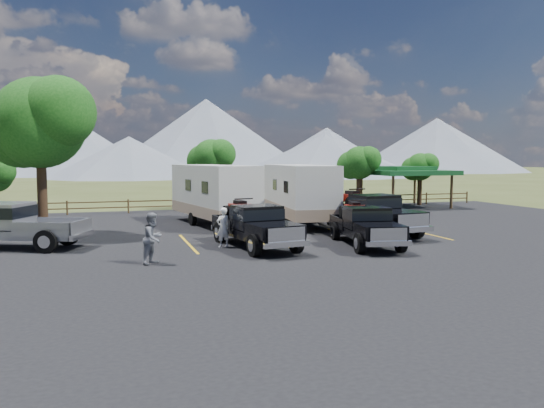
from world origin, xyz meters
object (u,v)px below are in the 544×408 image
object	(u,v)px
pickup_silver	(11,225)
person_b	(153,238)
pavilion	(405,172)
trailer_right	(303,191)
rig_left	(254,224)
rig_right	(371,213)
trailer_left	(214,194)
tree_big_nw	(39,123)
trailer_center	(299,193)
person_a	(223,227)
rig_center	(365,224)

from	to	relation	value
pickup_silver	person_b	distance (m)	7.55
pavilion	person_b	size ratio (longest dim) A/B	3.31
trailer_right	pavilion	bearing A→B (deg)	11.89
rig_left	pickup_silver	size ratio (longest dim) A/B	0.93
rig_right	trailer_left	size ratio (longest dim) A/B	0.69
tree_big_nw	trailer_center	size ratio (longest dim) A/B	0.79
trailer_right	person_b	size ratio (longest dim) A/B	4.68
tree_big_nw	person_a	xyz separation A→B (m)	(7.85, -6.45, -4.70)
tree_big_nw	rig_center	bearing A→B (deg)	-29.11
trailer_center	trailer_right	size ratio (longest dim) A/B	1.13
rig_right	pickup_silver	size ratio (longest dim) A/B	1.01
rig_left	person_b	bearing A→B (deg)	-159.78
trailer_left	trailer_center	world-z (taller)	trailer_center
rig_center	rig_right	size ratio (longest dim) A/B	0.87
trailer_left	person_a	distance (m)	7.86
trailer_center	person_b	size ratio (longest dim) A/B	5.28
trailer_right	pickup_silver	distance (m)	18.88
rig_left	person_b	distance (m)	5.11
tree_big_nw	rig_left	bearing A→B (deg)	-36.37
trailer_center	rig_right	bearing A→B (deg)	-60.22
rig_center	pickup_silver	bearing A→B (deg)	174.45
rig_center	trailer_right	world-z (taller)	trailer_right
trailer_right	person_a	xyz separation A→B (m)	(-7.97, -11.39, -0.72)
pavilion	rig_right	distance (m)	15.96
rig_center	trailer_right	xyz separation A→B (m)	(1.89, 12.70, 0.66)
rig_center	person_a	size ratio (longest dim) A/B	3.45
trailer_left	pickup_silver	world-z (taller)	trailer_left
trailer_center	tree_big_nw	bearing A→B (deg)	-174.58
pickup_silver	rig_left	bearing A→B (deg)	96.33
trailer_left	person_a	world-z (taller)	trailer_left
pavilion	trailer_right	xyz separation A→B (m)	(-9.73, -3.04, -1.16)
trailer_center	person_b	bearing A→B (deg)	-129.33
pavilion	rig_center	size ratio (longest dim) A/B	1.04
rig_left	rig_center	bearing A→B (deg)	-20.12
rig_right	rig_left	bearing A→B (deg)	-168.73
trailer_left	trailer_right	distance (m)	7.76
trailer_right	trailer_center	bearing A→B (deg)	-118.50
rig_right	pickup_silver	distance (m)	16.73
trailer_center	person_a	world-z (taller)	trailer_center
rig_right	pickup_silver	bearing A→B (deg)	171.60
trailer_center	trailer_right	xyz separation A→B (m)	(2.07, 4.87, -0.21)
rig_left	trailer_center	xyz separation A→B (m)	(4.58, 6.82, 0.81)
tree_big_nw	person_b	size ratio (longest dim) A/B	4.18
rig_center	trailer_left	size ratio (longest dim) A/B	0.60
tree_big_nw	pickup_silver	xyz separation A→B (m)	(-0.81, -3.98, -4.55)
tree_big_nw	trailer_center	world-z (taller)	tree_big_nw
trailer_right	tree_big_nw	bearing A→B (deg)	-168.10
rig_right	person_b	world-z (taller)	rig_right
pavilion	trailer_center	size ratio (longest dim) A/B	0.63
rig_left	tree_big_nw	bearing A→B (deg)	135.46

